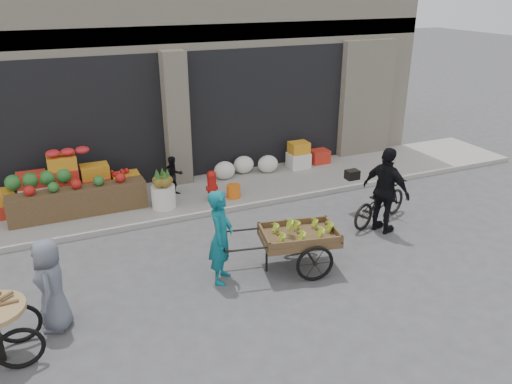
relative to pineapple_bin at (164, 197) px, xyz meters
name	(u,v)px	position (x,y,z in m)	size (l,w,h in m)	color
ground	(263,289)	(0.75, -3.60, -0.37)	(80.00, 80.00, 0.00)	#424244
sidewalk	(191,196)	(0.75, 0.50, -0.31)	(18.00, 2.20, 0.12)	gray
building	(143,34)	(0.75, 4.43, 3.00)	(14.00, 6.45, 7.00)	beige
fruit_display	(75,184)	(-1.73, 0.78, 0.30)	(3.10, 1.12, 1.24)	red
pineapple_bin	(164,197)	(0.00, 0.00, 0.00)	(0.52, 0.52, 0.50)	silver
fire_hydrant	(212,184)	(1.10, -0.05, 0.13)	(0.22, 0.22, 0.71)	#A5140F
orange_bucket	(234,191)	(1.60, -0.10, -0.10)	(0.32, 0.32, 0.30)	orange
right_bay_goods	(280,160)	(3.36, 1.10, 0.04)	(3.35, 0.60, 0.70)	silver
seated_person	(174,176)	(0.40, 0.60, 0.21)	(0.45, 0.35, 0.93)	black
banana_cart	(296,234)	(1.55, -3.23, 0.31)	(2.35, 1.30, 0.93)	brown
vendor_woman	(221,237)	(0.23, -3.07, 0.45)	(0.60, 0.39, 1.64)	#0E616E
vendor_grey	(51,285)	(-2.42, -3.26, 0.35)	(0.70, 0.45, 1.43)	slate
bicycle	(380,202)	(4.04, -2.27, 0.08)	(0.60, 1.72, 0.90)	black
cyclist	(386,191)	(3.84, -2.67, 0.52)	(1.04, 0.43, 1.77)	black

